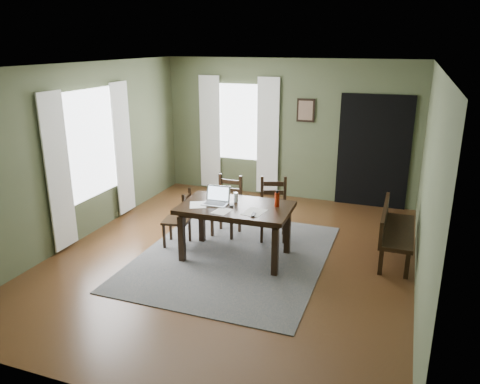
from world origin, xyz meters
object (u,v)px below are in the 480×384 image
at_px(chair_back_left, 227,206).
at_px(laptop, 217,199).
at_px(chair_end, 180,219).
at_px(bench, 393,228).
at_px(dining_table, 236,212).
at_px(chair_back_right, 273,210).
at_px(water_bottle, 277,199).

distance_m(chair_back_left, laptop, 0.88).
relative_size(chair_end, laptop, 2.41).
bearing_deg(bench, chair_end, 102.28).
height_order(dining_table, chair_back_right, chair_back_right).
bearing_deg(laptop, chair_back_right, 53.34).
xyz_separation_m(dining_table, bench, (2.11, 0.76, -0.24)).
relative_size(laptop, water_bottle, 1.55).
xyz_separation_m(chair_back_right, bench, (1.80, -0.10, -0.01)).
height_order(bench, water_bottle, water_bottle).
relative_size(chair_back_right, water_bottle, 4.14).
bearing_deg(chair_back_right, chair_end, -164.78).
height_order(dining_table, laptop, laptop).
xyz_separation_m(bench, water_bottle, (-1.56, -0.59, 0.44)).
xyz_separation_m(chair_back_left, chair_back_right, (0.74, 0.08, 0.01)).
relative_size(dining_table, water_bottle, 6.80).
height_order(laptop, water_bottle, laptop).
distance_m(chair_back_right, bench, 1.80).
distance_m(bench, water_bottle, 1.72).
relative_size(chair_back_left, bench, 0.69).
distance_m(chair_end, chair_back_right, 1.47).
xyz_separation_m(chair_end, chair_back_left, (0.51, 0.68, 0.04)).
bearing_deg(chair_back_right, chair_back_left, 170.12).
relative_size(chair_back_left, water_bottle, 4.06).
distance_m(dining_table, chair_back_right, 0.94).
distance_m(dining_table, chair_back_left, 0.92).
height_order(chair_back_right, bench, chair_back_right).
distance_m(chair_end, bench, 3.12).
distance_m(chair_back_right, water_bottle, 0.85).
xyz_separation_m(chair_back_left, bench, (2.54, -0.02, -0.01)).
bearing_deg(bench, chair_back_right, 86.73).
bearing_deg(chair_back_left, water_bottle, -29.59).
height_order(dining_table, bench, dining_table).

